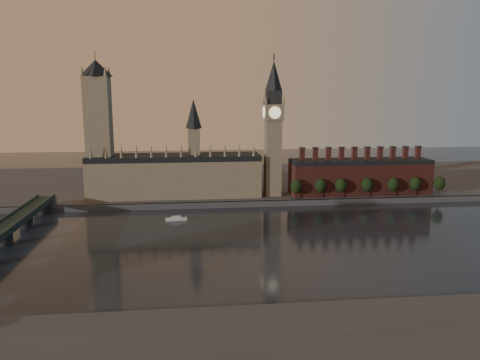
# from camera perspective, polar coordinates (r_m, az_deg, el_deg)

# --- Properties ---
(ground) EXTENTS (900.00, 900.00, 0.00)m
(ground) POSITION_cam_1_polar(r_m,az_deg,el_deg) (260.28, 6.08, -7.84)
(ground) COLOR black
(ground) RESTS_ON ground
(north_bank) EXTENTS (900.00, 182.00, 4.00)m
(north_bank) POSITION_cam_1_polar(r_m,az_deg,el_deg) (430.20, 1.04, -0.23)
(north_bank) COLOR #444549
(north_bank) RESTS_ON ground
(palace_of_westminster) EXTENTS (130.00, 30.30, 74.00)m
(palace_of_westminster) POSITION_cam_1_polar(r_m,az_deg,el_deg) (361.34, -7.85, 0.80)
(palace_of_westminster) COLOR #7B6F57
(palace_of_westminster) RESTS_ON north_bank
(victoria_tower) EXTENTS (24.00, 24.00, 108.00)m
(victoria_tower) POSITION_cam_1_polar(r_m,az_deg,el_deg) (363.06, -16.85, 6.45)
(victoria_tower) COLOR #7B6F57
(victoria_tower) RESTS_ON north_bank
(big_ben) EXTENTS (15.00, 15.00, 107.00)m
(big_ben) POSITION_cam_1_polar(r_m,az_deg,el_deg) (357.97, 4.06, 6.46)
(big_ben) COLOR #7B6F57
(big_ben) RESTS_ON north_bank
(chimney_block) EXTENTS (110.00, 25.00, 37.00)m
(chimney_block) POSITION_cam_1_polar(r_m,az_deg,el_deg) (381.36, 14.39, 0.49)
(chimney_block) COLOR brown
(chimney_block) RESTS_ON north_bank
(embankment_tree_0) EXTENTS (8.60, 8.60, 14.88)m
(embankment_tree_0) POSITION_cam_1_polar(r_m,az_deg,el_deg) (351.88, 6.88, -0.78)
(embankment_tree_0) COLOR black
(embankment_tree_0) RESTS_ON north_bank
(embankment_tree_1) EXTENTS (8.60, 8.60, 14.88)m
(embankment_tree_1) POSITION_cam_1_polar(r_m,az_deg,el_deg) (357.33, 9.78, -0.69)
(embankment_tree_1) COLOR black
(embankment_tree_1) RESTS_ON north_bank
(embankment_tree_2) EXTENTS (8.60, 8.60, 14.88)m
(embankment_tree_2) POSITION_cam_1_polar(r_m,az_deg,el_deg) (361.32, 12.19, -0.65)
(embankment_tree_2) COLOR black
(embankment_tree_2) RESTS_ON north_bank
(embankment_tree_3) EXTENTS (8.60, 8.60, 14.88)m
(embankment_tree_3) POSITION_cam_1_polar(r_m,az_deg,el_deg) (368.41, 15.23, -0.58)
(embankment_tree_3) COLOR black
(embankment_tree_3) RESTS_ON north_bank
(embankment_tree_4) EXTENTS (8.60, 8.60, 14.88)m
(embankment_tree_4) POSITION_cam_1_polar(r_m,az_deg,el_deg) (375.95, 18.15, -0.51)
(embankment_tree_4) COLOR black
(embankment_tree_4) RESTS_ON north_bank
(embankment_tree_5) EXTENTS (8.60, 8.60, 14.88)m
(embankment_tree_5) POSITION_cam_1_polar(r_m,az_deg,el_deg) (384.54, 20.56, -0.43)
(embankment_tree_5) COLOR black
(embankment_tree_5) RESTS_ON north_bank
(embankment_tree_6) EXTENTS (8.60, 8.60, 14.88)m
(embankment_tree_6) POSITION_cam_1_polar(r_m,az_deg,el_deg) (393.30, 23.14, -0.37)
(embankment_tree_6) COLOR black
(embankment_tree_6) RESTS_ON north_bank
(river_boat) EXTENTS (14.19, 5.22, 2.78)m
(river_boat) POSITION_cam_1_polar(r_m,az_deg,el_deg) (309.79, -7.79, -4.70)
(river_boat) COLOR silver
(river_boat) RESTS_ON ground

